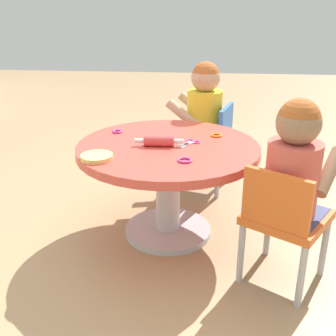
{
  "coord_description": "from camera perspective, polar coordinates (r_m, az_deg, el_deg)",
  "views": [
    {
      "loc": [
        -1.87,
        -0.18,
        1.13
      ],
      "look_at": [
        0.0,
        0.0,
        0.36
      ],
      "focal_mm": 44.66,
      "sensor_mm": 36.0,
      "label": 1
    }
  ],
  "objects": [
    {
      "name": "seated_child_left",
      "position": [
        1.69,
        16.84,
        0.6
      ],
      "size": [
        0.44,
        0.41,
        0.51
      ],
      "color": "#3F4772",
      "rests_on": "ground"
    },
    {
      "name": "cookie_cutter_2",
      "position": [
        2.13,
        6.62,
        4.47
      ],
      "size": [
        0.06,
        0.06,
        0.01
      ],
      "primitive_type": "torus",
      "color": "orange",
      "rests_on": "craft_table"
    },
    {
      "name": "craft_table",
      "position": [
        2.03,
        -0.0,
        0.1
      ],
      "size": [
        0.87,
        0.87,
        0.48
      ],
      "color": "silver",
      "rests_on": "ground"
    },
    {
      "name": "playdough_blob_0",
      "position": [
        1.83,
        -9.71,
        1.51
      ],
      "size": [
        0.14,
        0.14,
        0.02
      ],
      "primitive_type": "cylinder",
      "color": "#F2CC72",
      "rests_on": "craft_table"
    },
    {
      "name": "craft_scissors",
      "position": [
        2.01,
        3.04,
        3.45
      ],
      "size": [
        0.14,
        0.12,
        0.01
      ],
      "color": "silver",
      "rests_on": "craft_table"
    },
    {
      "name": "cookie_cutter_1",
      "position": [
        2.19,
        -6.93,
        4.99
      ],
      "size": [
        0.05,
        0.05,
        0.01
      ],
      "primitive_type": "torus",
      "color": "#D83FA5",
      "rests_on": "craft_table"
    },
    {
      "name": "rolling_pin",
      "position": [
        1.96,
        -1.23,
        3.69
      ],
      "size": [
        0.06,
        0.23,
        0.05
      ],
      "color": "#D83F3F",
      "rests_on": "craft_table"
    },
    {
      "name": "child_chair_left",
      "position": [
        1.75,
        15.53,
        -6.67
      ],
      "size": [
        0.41,
        0.41,
        0.54
      ],
      "color": "#B7B7BC",
      "rests_on": "ground"
    },
    {
      "name": "ground_plane",
      "position": [
        2.19,
        -0.0,
        -8.76
      ],
      "size": [
        10.0,
        10.0,
        0.0
      ],
      "primitive_type": "plane",
      "color": "tan"
    },
    {
      "name": "child_chair_right",
      "position": [
        2.59,
        5.6,
        3.58
      ],
      "size": [
        0.37,
        0.37,
        0.54
      ],
      "color": "#B7B7BC",
      "rests_on": "ground"
    },
    {
      "name": "seated_child_right",
      "position": [
        2.54,
        4.91,
        8.54
      ],
      "size": [
        0.35,
        0.41,
        0.51
      ],
      "color": "#3F4772",
      "rests_on": "ground"
    },
    {
      "name": "cookie_cutter_0",
      "position": [
        1.78,
        2.31,
        1.07
      ],
      "size": [
        0.06,
        0.06,
        0.01
      ],
      "primitive_type": "torus",
      "color": "#D83FA5",
      "rests_on": "craft_table"
    }
  ]
}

